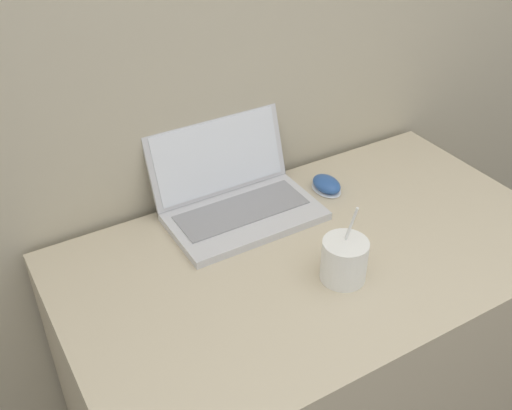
# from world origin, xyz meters

# --- Properties ---
(desk) EXTENTS (1.18, 0.67, 0.71)m
(desk) POSITION_xyz_m (0.00, 0.33, 0.36)
(desk) COLOR beige
(desk) RESTS_ON ground_plane
(laptop) EXTENTS (0.37, 0.28, 0.21)m
(laptop) POSITION_xyz_m (-0.09, 0.57, 0.76)
(laptop) COLOR silver
(laptop) RESTS_ON desk
(drink_cup) EXTENTS (0.10, 0.10, 0.18)m
(drink_cup) POSITION_xyz_m (-0.01, 0.23, 0.76)
(drink_cup) COLOR white
(drink_cup) RESTS_ON desk
(computer_mouse) EXTENTS (0.07, 0.10, 0.04)m
(computer_mouse) POSITION_xyz_m (0.17, 0.53, 0.73)
(computer_mouse) COLOR white
(computer_mouse) RESTS_ON desk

